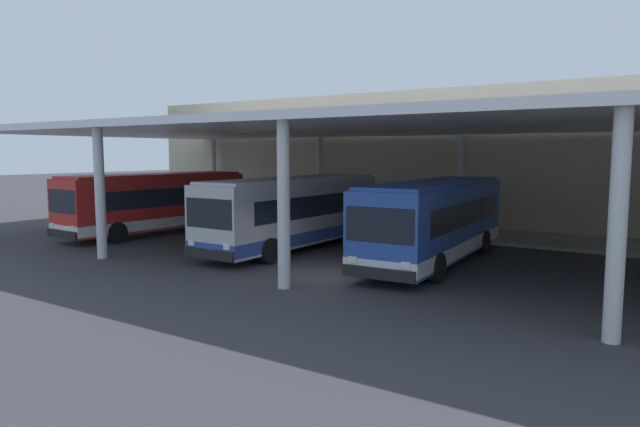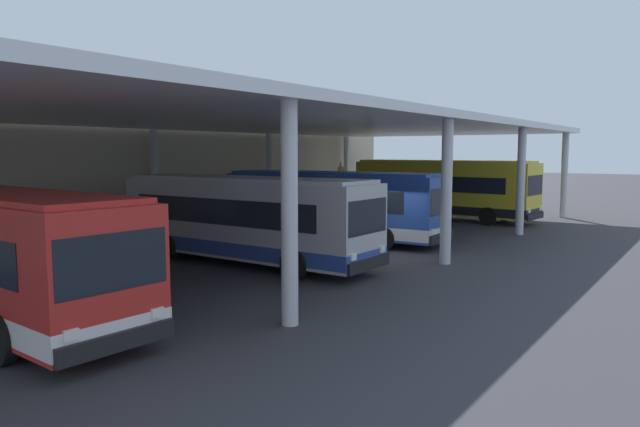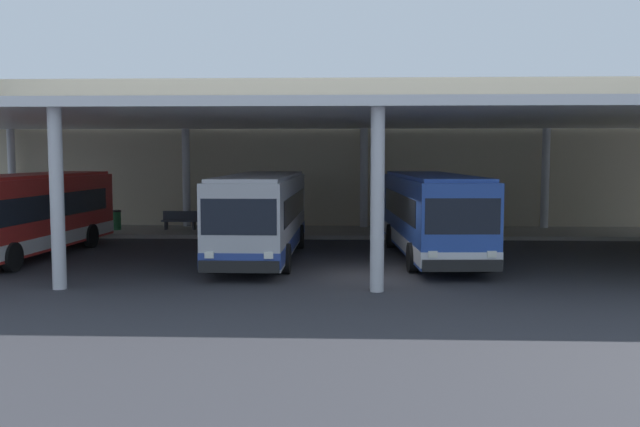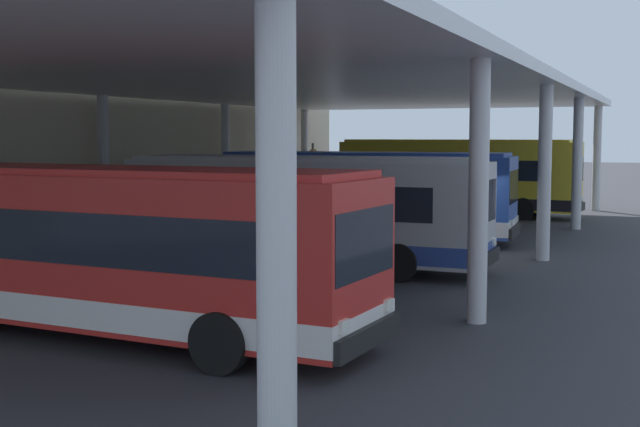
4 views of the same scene
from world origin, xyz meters
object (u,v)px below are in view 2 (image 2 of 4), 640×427
(bus_middle_bay, at_px, (332,205))
(banner_sign, at_px, (341,183))
(bus_far_bay, at_px, (443,189))
(bus_second_bay, at_px, (245,218))

(bus_middle_bay, xyz_separation_m, banner_sign, (11.42, 6.89, 0.32))
(bus_far_bay, height_order, banner_sign, bus_far_bay)
(bus_second_bay, height_order, bus_middle_bay, same)
(bus_second_bay, xyz_separation_m, bus_middle_bay, (6.43, 0.47, 0.00))
(bus_far_bay, distance_m, banner_sign, 7.53)
(bus_second_bay, relative_size, bus_far_bay, 0.92)
(bus_second_bay, distance_m, bus_far_bay, 17.64)
(bus_middle_bay, relative_size, bus_far_bay, 0.93)
(bus_second_bay, distance_m, banner_sign, 19.31)
(bus_second_bay, distance_m, bus_middle_bay, 6.45)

